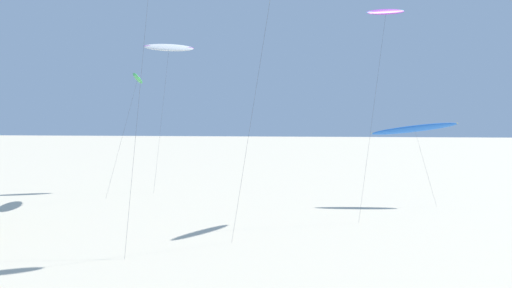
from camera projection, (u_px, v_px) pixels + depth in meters
name	position (u px, v px, depth m)	size (l,w,h in m)	color
flying_kite_0	(415.00, 129.00, 49.56)	(8.76, 3.49, 8.24)	blue
flying_kite_3	(386.00, 12.00, 45.15)	(5.53, 9.09, 18.99)	purple
flying_kite_4	(169.00, 48.00, 60.39)	(6.12, 8.62, 17.21)	white
flying_kite_7	(138.00, 78.00, 52.46)	(4.26, 5.19, 13.09)	green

